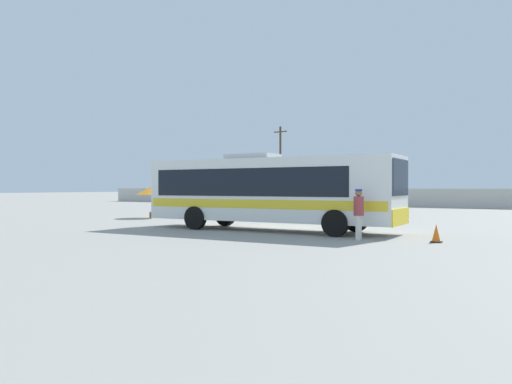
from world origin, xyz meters
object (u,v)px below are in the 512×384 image
object	(u,v)px
traffic_cone_on_apron	(436,233)
parked_car_second_dark_blue	(323,199)
parked_car_leftmost_red	(270,198)
coach_bus_white_yellow	(267,189)
attendant_by_bus_door	(359,211)
roadside_tree_left	(274,170)
utility_pole_near	(280,164)
roadside_tree_midleft	(327,171)
vendor_umbrella_near_gate_orange	(154,190)

from	to	relation	value
traffic_cone_on_apron	parked_car_second_dark_blue	bearing A→B (deg)	120.68
parked_car_leftmost_red	coach_bus_white_yellow	bearing A→B (deg)	-60.62
attendant_by_bus_door	roadside_tree_left	distance (m)	42.60
attendant_by_bus_door	parked_car_second_dark_blue	world-z (taller)	attendant_by_bus_door
parked_car_second_dark_blue	utility_pole_near	distance (m)	10.97
roadside_tree_midleft	traffic_cone_on_apron	bearing A→B (deg)	-61.49
coach_bus_white_yellow	parked_car_leftmost_red	xyz separation A→B (m)	(-14.81, 26.30, -1.02)
vendor_umbrella_near_gate_orange	coach_bus_white_yellow	bearing A→B (deg)	-21.99
roadside_tree_left	roadside_tree_midleft	bearing A→B (deg)	3.29
attendant_by_bus_door	parked_car_second_dark_blue	size ratio (longest dim) A/B	0.42
vendor_umbrella_near_gate_orange	utility_pole_near	xyz separation A→B (m)	(-6.16, 27.73, 2.95)
attendant_by_bus_door	parked_car_leftmost_red	distance (m)	34.24
attendant_by_bus_door	parked_car_second_dark_blue	xyz separation A→B (m)	(-13.40, 27.47, -0.23)
attendant_by_bus_door	roadside_tree_midleft	world-z (taller)	roadside_tree_midleft
vendor_umbrella_near_gate_orange	utility_pole_near	bearing A→B (deg)	102.53
traffic_cone_on_apron	coach_bus_white_yellow	bearing A→B (deg)	170.75
roadside_tree_left	traffic_cone_on_apron	xyz separation A→B (m)	(25.96, -34.94, -3.72)
parked_car_second_dark_blue	roadside_tree_left	size ratio (longest dim) A/B	0.77
coach_bus_white_yellow	vendor_umbrella_near_gate_orange	bearing A→B (deg)	158.01
roadside_tree_left	parked_car_leftmost_red	bearing A→B (deg)	-63.19
roadside_tree_midleft	parked_car_second_dark_blue	bearing A→B (deg)	-69.05
attendant_by_bus_door	roadside_tree_midleft	xyz separation A→B (m)	(-16.62, 35.87, 2.75)
parked_car_leftmost_red	roadside_tree_midleft	world-z (taller)	roadside_tree_midleft
traffic_cone_on_apron	attendant_by_bus_door	bearing A→B (deg)	-168.11
attendant_by_bus_door	vendor_umbrella_near_gate_orange	distance (m)	16.53
utility_pole_near	traffic_cone_on_apron	distance (m)	41.26
parked_car_leftmost_red	utility_pole_near	distance (m)	7.15
coach_bus_white_yellow	traffic_cone_on_apron	distance (m)	7.64
coach_bus_white_yellow	attendant_by_bus_door	bearing A→B (deg)	-19.89
parked_car_second_dark_blue	roadside_tree_midleft	xyz separation A→B (m)	(-3.22, 8.40, 2.98)
parked_car_leftmost_red	attendant_by_bus_door	bearing A→B (deg)	-55.00
parked_car_leftmost_red	vendor_umbrella_near_gate_orange	bearing A→B (deg)	-79.08
roadside_tree_left	attendant_by_bus_door	bearing A→B (deg)	-56.60
traffic_cone_on_apron	vendor_umbrella_near_gate_orange	bearing A→B (deg)	163.06
attendant_by_bus_door	parked_car_leftmost_red	size ratio (longest dim) A/B	0.40
roadside_tree_left	traffic_cone_on_apron	bearing A→B (deg)	-53.38
attendant_by_bus_door	roadside_tree_left	xyz separation A→B (m)	(-23.39, 35.48, 2.98)
utility_pole_near	vendor_umbrella_near_gate_orange	bearing A→B (deg)	-77.47
attendant_by_bus_door	vendor_umbrella_near_gate_orange	xyz separation A→B (m)	(-15.39, 6.01, 0.67)
parked_car_leftmost_red	roadside_tree_left	bearing A→B (deg)	116.81
parked_car_second_dark_blue	traffic_cone_on_apron	bearing A→B (deg)	-59.32
coach_bus_white_yellow	vendor_umbrella_near_gate_orange	xyz separation A→B (m)	(-10.56, 4.26, -0.10)
roadside_tree_left	roadside_tree_midleft	distance (m)	6.79
roadside_tree_left	coach_bus_white_yellow	bearing A→B (deg)	-61.17
coach_bus_white_yellow	parked_car_leftmost_red	distance (m)	30.20
coach_bus_white_yellow	traffic_cone_on_apron	size ratio (longest dim) A/B	17.89
parked_car_second_dark_blue	utility_pole_near	world-z (taller)	utility_pole_near
coach_bus_white_yellow	parked_car_second_dark_blue	xyz separation A→B (m)	(-8.58, 25.72, -0.99)
attendant_by_bus_door	traffic_cone_on_apron	bearing A→B (deg)	11.89
coach_bus_white_yellow	utility_pole_near	distance (m)	36.21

